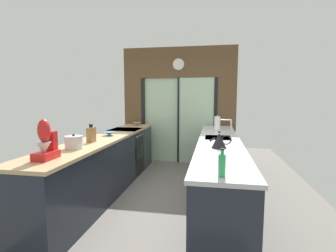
{
  "coord_description": "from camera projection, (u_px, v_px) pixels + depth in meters",
  "views": [
    {
      "loc": [
        0.81,
        -3.48,
        1.57
      ],
      "look_at": [
        0.04,
        0.76,
        1.06
      ],
      "focal_mm": 26.86,
      "sensor_mm": 36.0,
      "label": 1
    }
  ],
  "objects": [
    {
      "name": "kettle",
      "position": [
        219.0,
        140.0,
        3.16
      ],
      "size": [
        0.28,
        0.19,
        0.22
      ],
      "color": "black",
      "rests_on": "right_counter_run"
    },
    {
      "name": "ground_plane",
      "position": [
        164.0,
        189.0,
        4.31
      ],
      "size": [
        5.04,
        7.6,
        0.02
      ],
      "primitive_type": "cube",
      "color": "slate"
    },
    {
      "name": "mixing_bowl_near",
      "position": [
        109.0,
        134.0,
        4.18
      ],
      "size": [
        0.2,
        0.2,
        0.06
      ],
      "color": "teal",
      "rests_on": "left_counter_run"
    },
    {
      "name": "right_counter_run",
      "position": [
        219.0,
        170.0,
        3.8
      ],
      "size": [
        0.62,
        3.8,
        0.92
      ],
      "color": "#1E232D",
      "rests_on": "ground_plane"
    },
    {
      "name": "stand_mixer",
      "position": [
        46.0,
        144.0,
        2.59
      ],
      "size": [
        0.17,
        0.27,
        0.42
      ],
      "color": "red",
      "rests_on": "left_counter_run"
    },
    {
      "name": "sink_faucet",
      "position": [
        229.0,
        126.0,
        3.94
      ],
      "size": [
        0.19,
        0.02,
        0.29
      ],
      "color": "#B7BABC",
      "rests_on": "right_counter_run"
    },
    {
      "name": "oven_range",
      "position": [
        126.0,
        152.0,
        5.05
      ],
      "size": [
        0.6,
        0.6,
        0.92
      ],
      "color": "black",
      "rests_on": "ground_plane"
    },
    {
      "name": "knife_block",
      "position": [
        91.0,
        135.0,
        3.56
      ],
      "size": [
        0.08,
        0.14,
        0.27
      ],
      "color": "brown",
      "rests_on": "left_counter_run"
    },
    {
      "name": "stock_pot",
      "position": [
        74.0,
        142.0,
        3.12
      ],
      "size": [
        0.22,
        0.22,
        0.19
      ],
      "color": "#B7BABC",
      "rests_on": "left_counter_run"
    },
    {
      "name": "mixing_bowl_far",
      "position": [
        137.0,
        124.0,
        5.67
      ],
      "size": [
        0.22,
        0.22,
        0.07
      ],
      "color": "gray",
      "rests_on": "left_counter_run"
    },
    {
      "name": "left_counter_run",
      "position": [
        101.0,
        167.0,
        3.96
      ],
      "size": [
        0.62,
        3.8,
        0.92
      ],
      "color": "#1E232D",
      "rests_on": "ground_plane"
    },
    {
      "name": "back_wall_unit",
      "position": [
        179.0,
        98.0,
        5.89
      ],
      "size": [
        2.64,
        0.12,
        2.7
      ],
      "color": "brown",
      "rests_on": "ground_plane"
    },
    {
      "name": "soap_bottle",
      "position": [
        222.0,
        165.0,
        2.03
      ],
      "size": [
        0.06,
        0.06,
        0.23
      ],
      "color": "#339E56",
      "rests_on": "right_counter_run"
    },
    {
      "name": "paper_towel_roll",
      "position": [
        217.0,
        123.0,
        4.89
      ],
      "size": [
        0.13,
        0.13,
        0.29
      ],
      "color": "#B7BABC",
      "rests_on": "right_counter_run"
    }
  ]
}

